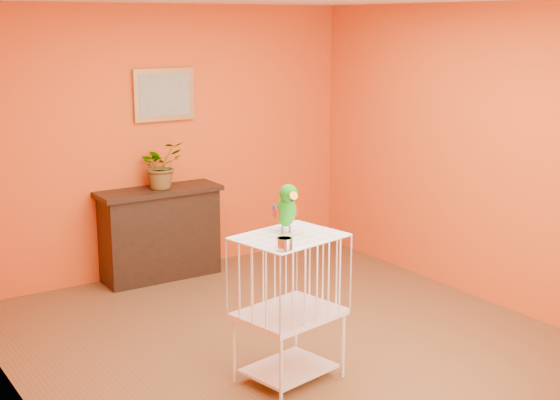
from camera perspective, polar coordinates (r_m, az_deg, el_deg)
ground at (r=6.12m, az=0.99°, el=-10.51°), size 4.50×4.50×0.00m
room_shell at (r=5.67m, az=1.05°, el=4.33°), size 4.50×4.50×4.50m
console_cabinet at (r=7.58m, az=-8.76°, el=-2.44°), size 1.19×0.43×0.88m
potted_plant at (r=7.45m, az=-8.63°, el=2.14°), size 0.48×0.52×0.35m
framed_picture at (r=7.58m, az=-8.46°, el=7.63°), size 0.62×0.04×0.50m
birdcage at (r=5.36m, az=0.67°, el=-7.79°), size 0.76×0.63×1.04m
feed_cup at (r=4.88m, az=0.34°, el=-3.20°), size 0.10×0.10×0.07m
parrot at (r=5.24m, az=0.46°, el=-0.56°), size 0.18×0.31×0.35m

